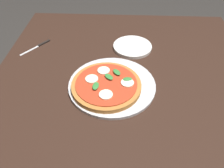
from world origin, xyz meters
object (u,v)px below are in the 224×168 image
at_px(plate_white, 132,47).
at_px(pizza, 106,85).
at_px(dining_table, 126,102).
at_px(knife, 39,45).
at_px(serving_tray, 112,85).

bearing_deg(plate_white, pizza, 160.07).
distance_m(dining_table, knife, 0.50).
relative_size(dining_table, pizza, 4.62).
bearing_deg(serving_tray, dining_table, -82.61).
xyz_separation_m(dining_table, pizza, (-0.03, 0.08, 0.12)).
bearing_deg(serving_tray, knife, 54.09).
relative_size(serving_tray, pizza, 1.28).
relative_size(pizza, knife, 1.88).
bearing_deg(knife, plate_white, -89.51).
bearing_deg(pizza, plate_white, -19.93).
bearing_deg(knife, dining_table, -121.24).
bearing_deg(dining_table, serving_tray, 97.39).
height_order(pizza, plate_white, pizza).
relative_size(plate_white, knife, 1.30).
distance_m(dining_table, plate_white, 0.28).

